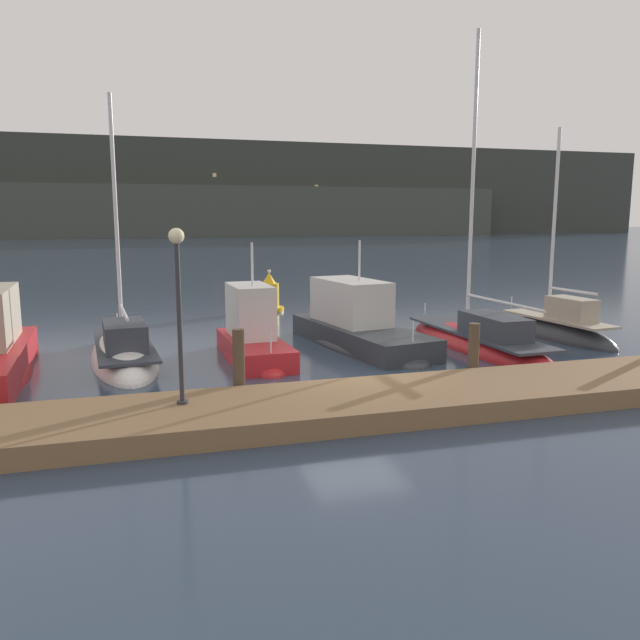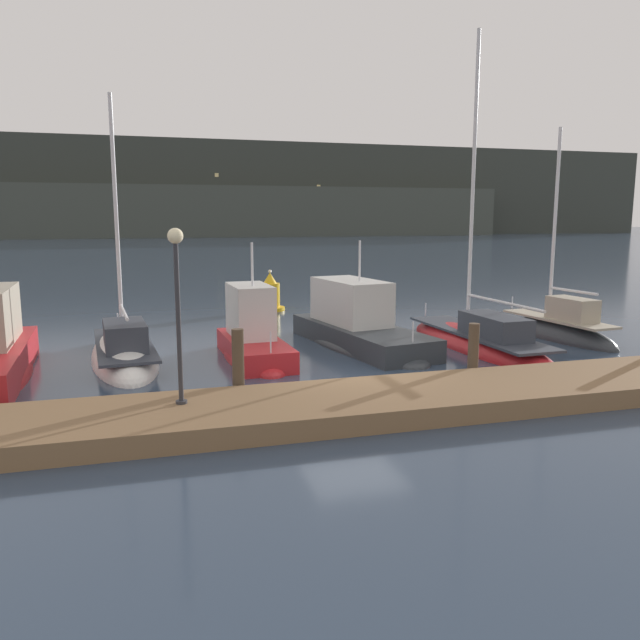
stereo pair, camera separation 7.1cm
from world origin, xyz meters
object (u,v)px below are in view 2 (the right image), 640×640
(motorboat_berth_3, at_px, (253,345))
(sailboat_berth_5, at_px, (479,344))
(dock_lamppost, at_px, (177,286))
(motorboat_berth_4, at_px, (359,333))
(sailboat_berth_2, at_px, (125,357))
(channel_buoy, at_px, (270,295))
(sailboat_berth_6, at_px, (558,333))

(motorboat_berth_3, relative_size, sailboat_berth_5, 0.46)
(sailboat_berth_5, bearing_deg, dock_lamppost, -152.94)
(sailboat_berth_5, bearing_deg, motorboat_berth_4, 157.94)
(sailboat_berth_2, xyz_separation_m, motorboat_berth_3, (3.78, -0.78, 0.30))
(motorboat_berth_4, bearing_deg, channel_buoy, 98.21)
(motorboat_berth_3, height_order, channel_buoy, motorboat_berth_3)
(sailboat_berth_6, distance_m, channel_buoy, 12.71)
(dock_lamppost, bearing_deg, channel_buoy, 71.77)
(channel_buoy, relative_size, dock_lamppost, 0.52)
(sailboat_berth_2, relative_size, dock_lamppost, 2.38)
(sailboat_berth_2, xyz_separation_m, sailboat_berth_5, (11.20, -1.30, 0.02))
(sailboat_berth_6, bearing_deg, motorboat_berth_3, -178.84)
(sailboat_berth_2, relative_size, motorboat_berth_4, 1.15)
(motorboat_berth_3, xyz_separation_m, sailboat_berth_6, (11.05, 0.22, -0.24))
(motorboat_berth_3, height_order, motorboat_berth_4, motorboat_berth_3)
(sailboat_berth_5, relative_size, channel_buoy, 5.70)
(motorboat_berth_4, height_order, channel_buoy, motorboat_berth_4)
(sailboat_berth_2, distance_m, dock_lamppost, 7.07)
(motorboat_berth_3, distance_m, dock_lamppost, 6.62)
(dock_lamppost, bearing_deg, motorboat_berth_4, 46.36)
(sailboat_berth_2, relative_size, sailboat_berth_6, 1.08)
(dock_lamppost, bearing_deg, sailboat_berth_2, 101.27)
(motorboat_berth_3, height_order, sailboat_berth_5, sailboat_berth_5)
(channel_buoy, height_order, dock_lamppost, dock_lamppost)
(sailboat_berth_6, bearing_deg, channel_buoy, 132.32)
(sailboat_berth_6, relative_size, dock_lamppost, 2.21)
(sailboat_berth_2, relative_size, motorboat_berth_3, 1.73)
(sailboat_berth_2, distance_m, sailboat_berth_5, 11.28)
(sailboat_berth_2, bearing_deg, motorboat_berth_3, -11.59)
(motorboat_berth_4, distance_m, channel_buoy, 8.75)
(motorboat_berth_3, distance_m, sailboat_berth_5, 7.44)
(sailboat_berth_2, height_order, sailboat_berth_5, sailboat_berth_5)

